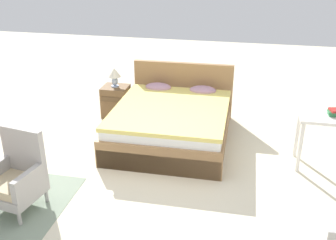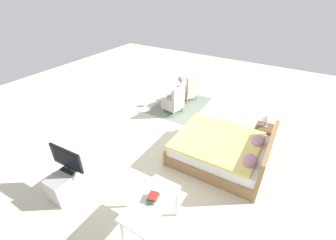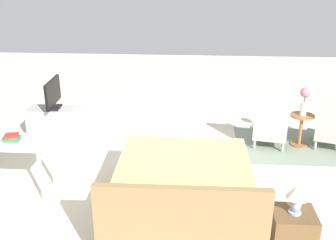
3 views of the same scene
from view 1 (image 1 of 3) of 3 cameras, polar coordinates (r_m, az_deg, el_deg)
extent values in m
plane|color=beige|center=(5.17, -1.04, -8.65)|extent=(16.00, 16.00, 0.00)
cube|color=#997047|center=(6.09, 0.57, -1.69)|extent=(1.70, 2.08, 0.28)
cube|color=white|center=(5.98, 0.58, 0.55)|extent=(1.63, 2.00, 0.24)
cube|color=#EAD66B|center=(5.85, 0.43, 1.58)|extent=(1.68, 1.84, 0.06)
cube|color=#997047|center=(6.86, 2.18, 4.45)|extent=(1.71, 0.09, 0.96)
cube|color=#997047|center=(5.20, -1.56, -5.86)|extent=(1.71, 0.07, 0.40)
ellipsoid|color=#B28499|center=(6.64, -1.42, 4.79)|extent=(0.44, 0.28, 0.14)
ellipsoid|color=#B28499|center=(6.53, 5.08, 4.33)|extent=(0.44, 0.28, 0.14)
cylinder|color=#ADA8A3|center=(4.67, -20.74, -13.20)|extent=(0.04, 0.04, 0.16)
cylinder|color=#ADA8A3|center=(5.21, -21.26, -9.06)|extent=(0.04, 0.04, 0.16)
cylinder|color=#ADA8A3|center=(4.94, -17.23, -10.39)|extent=(0.04, 0.04, 0.16)
cube|color=#ADA8A3|center=(4.86, -21.26, -9.66)|extent=(0.62, 0.62, 0.12)
cube|color=#C6B289|center=(4.81, -21.46, -8.57)|extent=(0.57, 0.57, 0.10)
cube|color=#ADA8A3|center=(4.81, -20.15, -4.55)|extent=(0.55, 0.17, 0.64)
cube|color=#ADA8A3|center=(4.62, -19.43, -8.45)|extent=(0.16, 0.52, 0.26)
cube|color=brown|center=(6.97, -7.56, 2.73)|extent=(0.44, 0.40, 0.54)
cube|color=brown|center=(6.75, -8.18, 2.95)|extent=(0.37, 0.01, 0.09)
cylinder|color=#9EADC6|center=(6.87, -7.69, 4.91)|extent=(0.13, 0.13, 0.02)
ellipsoid|color=#9EADC6|center=(6.84, -7.73, 5.62)|extent=(0.11, 0.11, 0.16)
cone|color=silver|center=(6.79, -7.80, 6.86)|extent=(0.22, 0.22, 0.15)
cylinder|color=silver|center=(5.46, 18.63, -3.78)|extent=(0.05, 0.05, 0.72)
cylinder|color=silver|center=(5.83, 18.27, -1.87)|extent=(0.05, 0.05, 0.72)
cube|color=#337A47|center=(5.56, 23.20, 0.76)|extent=(0.20, 0.13, 0.04)
cube|color=#337A47|center=(5.55, 23.26, 1.06)|extent=(0.22, 0.13, 0.03)
camera|label=2|loc=(7.15, 41.84, 25.84)|focal=24.00mm
camera|label=3|loc=(9.61, 5.46, 24.73)|focal=42.00mm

